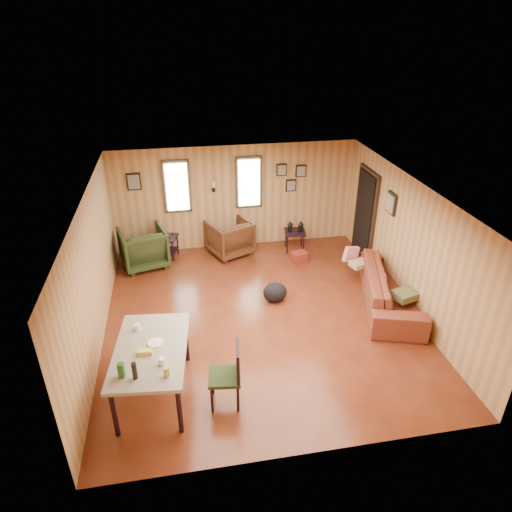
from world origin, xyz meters
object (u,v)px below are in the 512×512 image
(side_table, at_px, (295,230))
(dining_table, at_px, (151,353))
(recliner_brown, at_px, (229,236))
(sofa, at_px, (392,283))
(end_table, at_px, (166,243))
(recliner_green, at_px, (143,246))

(side_table, relative_size, dining_table, 0.43)
(dining_table, bearing_deg, recliner_brown, 74.93)
(sofa, relative_size, end_table, 3.86)
(dining_table, bearing_deg, side_table, 58.67)
(sofa, bearing_deg, recliner_brown, 63.41)
(recliner_green, bearing_deg, end_table, -162.30)
(recliner_brown, relative_size, end_table, 1.44)
(end_table, bearing_deg, side_table, -3.59)
(end_table, bearing_deg, sofa, -32.94)
(recliner_brown, height_order, side_table, recliner_brown)
(sofa, bearing_deg, side_table, 43.02)
(sofa, relative_size, dining_table, 1.39)
(recliner_brown, height_order, end_table, recliner_brown)
(recliner_green, bearing_deg, recliner_brown, 171.72)
(sofa, bearing_deg, recliner_green, 79.86)
(recliner_green, bearing_deg, dining_table, 79.03)
(recliner_brown, xyz_separation_m, recliner_green, (-1.90, -0.22, 0.03))
(sofa, bearing_deg, dining_table, 127.24)
(side_table, height_order, dining_table, dining_table)
(end_table, distance_m, dining_table, 4.31)
(sofa, distance_m, recliner_green, 5.21)
(sofa, xyz_separation_m, end_table, (-4.15, 2.69, -0.12))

